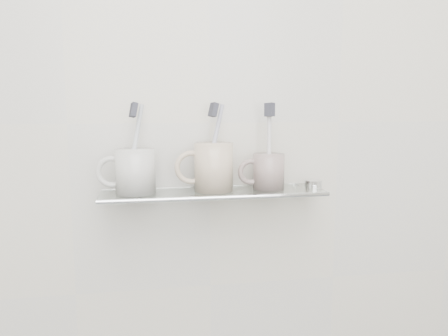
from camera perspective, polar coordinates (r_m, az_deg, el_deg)
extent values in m
plane|color=beige|center=(1.03, -1.87, 5.92)|extent=(2.50, 0.00, 2.50)
cube|color=silver|center=(0.98, -1.35, -3.23)|extent=(0.50, 0.12, 0.01)
cylinder|color=silver|center=(0.93, -0.86, -3.91)|extent=(0.50, 0.01, 0.01)
cylinder|color=silver|center=(1.02, -13.45, -3.62)|extent=(0.02, 0.03, 0.02)
cylinder|color=silver|center=(1.08, 9.42, -2.91)|extent=(0.02, 0.03, 0.02)
cylinder|color=silver|center=(0.97, -11.51, -0.41)|extent=(0.11, 0.11, 0.10)
torus|color=silver|center=(0.97, -14.41, -0.48)|extent=(0.07, 0.01, 0.07)
cylinder|color=#B7C0C5|center=(0.96, -11.60, 2.68)|extent=(0.05, 0.05, 0.19)
cube|color=#2F303A|center=(0.96, -11.74, 7.44)|extent=(0.02, 0.03, 0.04)
cylinder|color=beige|center=(0.98, -1.36, 0.15)|extent=(0.10, 0.10, 0.11)
torus|color=beige|center=(0.97, -4.25, 0.08)|extent=(0.08, 0.01, 0.08)
cylinder|color=#9391AF|center=(0.97, -1.37, 2.90)|extent=(0.06, 0.04, 0.19)
cube|color=#2F303A|center=(0.97, -1.39, 7.61)|extent=(0.02, 0.03, 0.03)
cylinder|color=silver|center=(1.01, 5.85, -0.44)|extent=(0.08, 0.08, 0.08)
torus|color=silver|center=(1.00, 3.52, -0.50)|extent=(0.06, 0.01, 0.06)
cylinder|color=silver|center=(1.00, 5.90, 3.00)|extent=(0.02, 0.04, 0.19)
cube|color=#2F303A|center=(0.99, 5.97, 7.59)|extent=(0.02, 0.03, 0.03)
cylinder|color=silver|center=(1.04, 11.58, -2.01)|extent=(0.04, 0.04, 0.02)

